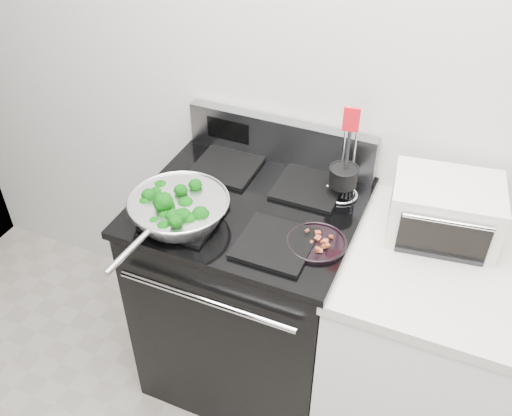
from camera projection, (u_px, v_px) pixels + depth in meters
The scene contains 8 objects.
back_wall at pixel (368, 77), 1.95m from camera, with size 4.00×0.02×2.70m, color silver.
gas_range at pixel (250, 291), 2.34m from camera, with size 0.79×0.69×1.13m.
counter at pixel (416, 350), 2.14m from camera, with size 0.62×0.68×0.92m.
skillet at pixel (179, 208), 1.94m from camera, with size 0.35×0.56×0.07m.
broccoli_pile at pixel (179, 203), 1.93m from camera, with size 0.28×0.28×0.10m, color black, non-canonical shape.
bacon_plate at pixel (317, 240), 1.87m from camera, with size 0.20×0.20×0.04m.
utensil_holder at pixel (343, 181), 2.04m from camera, with size 0.12×0.12×0.37m.
toaster_oven at pixel (444, 210), 1.91m from camera, with size 0.39×0.32×0.20m.
Camera 1 is at (0.36, -0.06, 2.22)m, focal length 40.00 mm.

